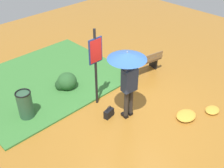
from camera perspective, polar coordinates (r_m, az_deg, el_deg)
name	(u,v)px	position (r m, az deg, el deg)	size (l,w,h in m)	color
ground_plane	(134,118)	(7.63, 4.60, -6.96)	(18.00, 18.00, 0.00)	#9E6623
grass_verge	(45,79)	(9.37, -13.61, 0.92)	(4.80, 4.00, 0.05)	#387533
person_with_umbrella	(128,68)	(6.73, 3.33, 3.24)	(0.96, 0.96, 2.04)	#2D2823
info_sign_post	(96,59)	(7.36, -3.39, 5.12)	(0.44, 0.07, 2.30)	black
handbag	(109,113)	(7.56, -0.67, -6.02)	(0.32, 0.19, 0.37)	black
park_bench	(143,64)	(9.28, 6.36, 4.13)	(1.41, 0.62, 0.75)	black
trash_bin	(25,105)	(7.71, -17.46, -4.18)	(0.42, 0.42, 0.83)	#2D5138
shrub_cluster	(66,82)	(8.69, -9.50, 0.42)	(0.66, 0.60, 0.54)	#285628
leaf_pile_near_person	(186,116)	(7.84, 15.04, -6.30)	(0.61, 0.49, 0.13)	gold
leaf_pile_by_bench	(212,110)	(8.28, 20.00, -5.06)	(0.45, 0.36, 0.10)	gold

